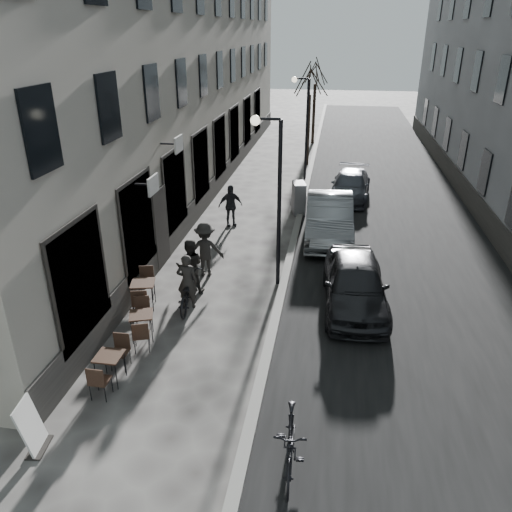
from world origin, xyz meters
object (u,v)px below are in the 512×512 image
(pedestrian_far, at_px, (230,206))
(car_mid, at_px, (329,218))
(pedestrian_mid, at_px, (205,249))
(bistro_set_b, at_px, (142,323))
(tree_far, at_px, (316,71))
(tree_near, at_px, (310,80))
(bistro_set_c, at_px, (144,292))
(pedestrian_near, at_px, (190,266))
(streetlamp_far, at_px, (304,117))
(bicycle, at_px, (188,291))
(car_near, at_px, (355,283))
(utility_cabinet, at_px, (299,198))
(streetlamp_near, at_px, (274,185))
(car_far, at_px, (350,186))
(sign_board, at_px, (32,430))
(bistro_set_a, at_px, (110,366))
(moped, at_px, (290,442))

(pedestrian_far, bearing_deg, car_mid, -38.22)
(pedestrian_mid, bearing_deg, bistro_set_b, 69.48)
(car_mid, bearing_deg, tree_far, 93.40)
(tree_near, relative_size, pedestrian_far, 3.40)
(bistro_set_c, distance_m, pedestrian_near, 1.56)
(streetlamp_far, relative_size, bicycle, 2.71)
(streetlamp_far, height_order, bistro_set_b, streetlamp_far)
(bicycle, height_order, car_near, car_near)
(pedestrian_mid, bearing_deg, tree_far, -106.02)
(utility_cabinet, xyz_separation_m, pedestrian_mid, (-2.44, -6.39, 0.22))
(streetlamp_near, height_order, car_mid, streetlamp_near)
(utility_cabinet, distance_m, pedestrian_near, 8.00)
(streetlamp_far, bearing_deg, bistro_set_b, -100.47)
(tree_near, height_order, utility_cabinet, tree_near)
(utility_cabinet, xyz_separation_m, car_far, (2.20, 2.40, -0.06))
(sign_board, bearing_deg, car_far, 62.59)
(tree_near, height_order, bistro_set_a, tree_near)
(tree_far, distance_m, pedestrian_near, 22.40)
(utility_cabinet, bearing_deg, bicycle, -119.07)
(bistro_set_c, bearing_deg, tree_far, 68.02)
(tree_far, xyz_separation_m, car_mid, (1.54, -16.99, -3.87))
(bistro_set_a, bearing_deg, pedestrian_far, 86.54)
(utility_cabinet, xyz_separation_m, car_near, (2.20, -7.65, 0.06))
(bicycle, height_order, car_mid, car_mid)
(pedestrian_far, distance_m, moped, 12.26)
(bistro_set_c, xyz_separation_m, moped, (4.62, -5.04, 0.11))
(utility_cabinet, distance_m, pedestrian_far, 3.22)
(bistro_set_a, distance_m, car_near, 6.89)
(tree_far, height_order, car_mid, tree_far)
(tree_near, height_order, pedestrian_near, tree_near)
(sign_board, distance_m, moped, 4.79)
(moped, bearing_deg, car_near, 74.92)
(pedestrian_far, bearing_deg, car_far, 13.84)
(streetlamp_near, height_order, moped, streetlamp_near)
(tree_near, xyz_separation_m, car_mid, (1.54, -10.99, -3.87))
(pedestrian_mid, bearing_deg, streetlamp_near, 164.18)
(streetlamp_far, height_order, utility_cabinet, streetlamp_far)
(pedestrian_near, distance_m, pedestrian_far, 5.62)
(tree_far, bearing_deg, car_far, -78.68)
(bistro_set_a, distance_m, car_far, 15.30)
(bistro_set_b, height_order, bistro_set_c, bistro_set_c)
(bicycle, bearing_deg, pedestrian_far, -93.03)
(sign_board, relative_size, moped, 0.55)
(streetlamp_near, bearing_deg, sign_board, -115.70)
(utility_cabinet, bearing_deg, moped, -98.90)
(sign_board, distance_m, pedestrian_near, 6.56)
(pedestrian_near, bearing_deg, tree_near, -111.11)
(utility_cabinet, bearing_deg, streetlamp_near, -105.26)
(bistro_set_b, xyz_separation_m, pedestrian_near, (0.53, 2.59, 0.41))
(moped, bearing_deg, streetlamp_near, 96.43)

